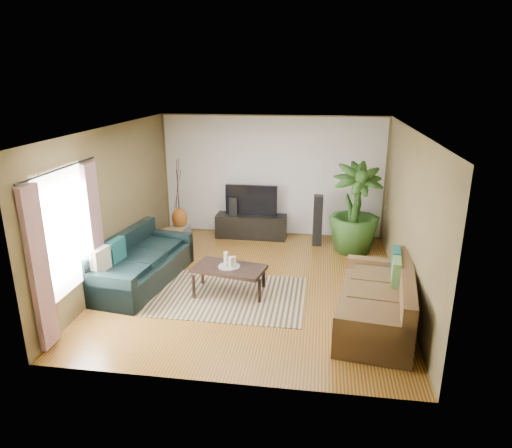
% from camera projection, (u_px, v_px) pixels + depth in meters
% --- Properties ---
extents(floor, '(5.50, 5.50, 0.00)m').
position_uv_depth(floor, '(254.00, 284.00, 8.05)').
color(floor, '#9C6828').
rests_on(floor, ground).
extents(ceiling, '(5.50, 5.50, 0.00)m').
position_uv_depth(ceiling, '(254.00, 129.00, 7.21)').
color(ceiling, white).
rests_on(ceiling, ground).
extents(wall_back, '(5.00, 0.00, 5.00)m').
position_uv_depth(wall_back, '(272.00, 176.00, 10.22)').
color(wall_back, brown).
rests_on(wall_back, ground).
extents(wall_front, '(5.00, 0.00, 5.00)m').
position_uv_depth(wall_front, '(218.00, 280.00, 5.05)').
color(wall_front, brown).
rests_on(wall_front, ground).
extents(wall_left, '(0.00, 5.50, 5.50)m').
position_uv_depth(wall_left, '(113.00, 205.00, 7.97)').
color(wall_left, brown).
rests_on(wall_left, ground).
extents(wall_right, '(0.00, 5.50, 5.50)m').
position_uv_depth(wall_right, '(409.00, 217.00, 7.29)').
color(wall_right, brown).
rests_on(wall_right, ground).
extents(backwall_panel, '(4.90, 0.00, 4.90)m').
position_uv_depth(backwall_panel, '(272.00, 177.00, 10.21)').
color(backwall_panel, white).
rests_on(backwall_panel, ground).
extents(window_pane, '(0.00, 1.80, 1.80)m').
position_uv_depth(window_pane, '(65.00, 232.00, 6.45)').
color(window_pane, white).
rests_on(window_pane, ground).
extents(curtain_near, '(0.08, 0.35, 2.20)m').
position_uv_depth(curtain_near, '(39.00, 269.00, 5.81)').
color(curtain_near, gray).
rests_on(curtain_near, ground).
extents(curtain_far, '(0.08, 0.35, 2.20)m').
position_uv_depth(curtain_far, '(95.00, 232.00, 7.23)').
color(curtain_far, gray).
rests_on(curtain_far, ground).
extents(curtain_rod, '(0.03, 1.90, 0.03)m').
position_uv_depth(curtain_rod, '(59.00, 169.00, 6.16)').
color(curtain_rod, black).
rests_on(curtain_rod, ground).
extents(sofa_left, '(1.28, 2.39, 0.85)m').
position_uv_depth(sofa_left, '(141.00, 260.00, 8.00)').
color(sofa_left, black).
rests_on(sofa_left, floor).
extents(sofa_right, '(1.29, 2.35, 0.85)m').
position_uv_depth(sofa_right, '(376.00, 296.00, 6.68)').
color(sofa_right, brown).
rests_on(sofa_right, floor).
extents(area_rug, '(2.52, 1.79, 0.01)m').
position_uv_depth(area_rug, '(229.00, 296.00, 7.61)').
color(area_rug, tan).
rests_on(area_rug, floor).
extents(coffee_table, '(1.27, 0.86, 0.48)m').
position_uv_depth(coffee_table, '(229.00, 280.00, 7.65)').
color(coffee_table, black).
rests_on(coffee_table, floor).
extents(candle_tray, '(0.36, 0.36, 0.02)m').
position_uv_depth(candle_tray, '(229.00, 266.00, 7.57)').
color(candle_tray, gray).
rests_on(candle_tray, coffee_table).
extents(candle_tall, '(0.07, 0.07, 0.23)m').
position_uv_depth(candle_tall, '(226.00, 259.00, 7.57)').
color(candle_tall, '#E9E4C5').
rests_on(candle_tall, candle_tray).
extents(candle_mid, '(0.07, 0.07, 0.18)m').
position_uv_depth(candle_mid, '(231.00, 262.00, 7.50)').
color(candle_mid, beige).
rests_on(candle_mid, candle_tray).
extents(candle_short, '(0.07, 0.07, 0.15)m').
position_uv_depth(candle_short, '(234.00, 261.00, 7.59)').
color(candle_short, beige).
rests_on(candle_short, candle_tray).
extents(tv_stand, '(1.58, 0.49, 0.53)m').
position_uv_depth(tv_stand, '(251.00, 226.00, 10.30)').
color(tv_stand, black).
rests_on(tv_stand, floor).
extents(television, '(1.16, 0.06, 0.68)m').
position_uv_depth(television, '(251.00, 200.00, 10.14)').
color(television, black).
rests_on(television, tv_stand).
extents(speaker_left, '(0.17, 0.19, 0.94)m').
position_uv_depth(speaker_left, '(234.00, 217.00, 10.25)').
color(speaker_left, black).
rests_on(speaker_left, floor).
extents(speaker_right, '(0.20, 0.22, 1.10)m').
position_uv_depth(speaker_right, '(318.00, 220.00, 9.76)').
color(speaker_right, black).
rests_on(speaker_right, floor).
extents(potted_plant, '(1.22, 1.22, 1.85)m').
position_uv_depth(potted_plant, '(355.00, 209.00, 9.29)').
color(potted_plant, '#224416').
rests_on(potted_plant, floor).
extents(plant_pot, '(0.34, 0.34, 0.27)m').
position_uv_depth(plant_pot, '(353.00, 245.00, 9.54)').
color(plant_pot, black).
rests_on(plant_pot, floor).
extents(pedestal, '(0.42, 0.42, 0.37)m').
position_uv_depth(pedestal, '(180.00, 234.00, 10.07)').
color(pedestal, gray).
rests_on(pedestal, floor).
extents(vase, '(0.33, 0.33, 0.47)m').
position_uv_depth(vase, '(179.00, 218.00, 9.96)').
color(vase, brown).
rests_on(vase, pedestal).
extents(side_table, '(0.57, 0.57, 0.48)m').
position_uv_depth(side_table, '(170.00, 243.00, 9.35)').
color(side_table, brown).
rests_on(side_table, floor).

